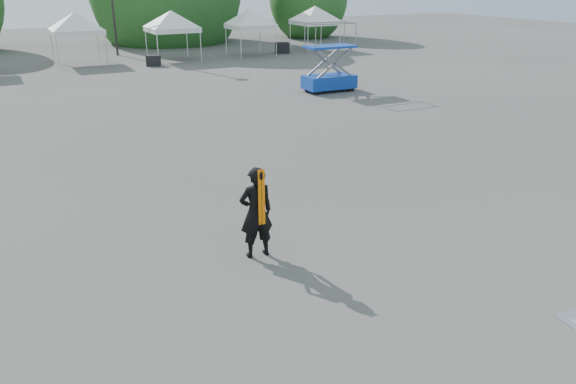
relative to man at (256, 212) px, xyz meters
name	(u,v)px	position (x,y,z in m)	size (l,w,h in m)	color
ground	(271,217)	(1.15, 1.69, -0.99)	(120.00, 120.00, 0.00)	#474442
tent_e	(75,16)	(1.03, 30.39, 2.07)	(4.48, 4.48, 3.88)	silver
tent_f	(171,15)	(7.07, 29.18, 2.07)	(4.47, 4.47, 3.88)	silver
tent_g	(250,12)	(12.80, 28.88, 2.07)	(4.19, 4.19, 3.88)	silver
tent_h	(315,9)	(18.77, 29.88, 2.07)	(4.34, 4.34, 3.88)	silver
man	(256,212)	(0.00, 0.00, 0.00)	(0.74, 0.51, 1.97)	black
scissor_lift	(330,57)	(10.79, 14.68, 0.71)	(2.62, 1.34, 3.37)	#0B2494
crate_mid	(153,61)	(5.14, 27.34, -0.64)	(0.88, 0.68, 0.68)	black
crate_east	(282,48)	(15.53, 29.20, -0.59)	(1.03, 0.80, 0.80)	black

